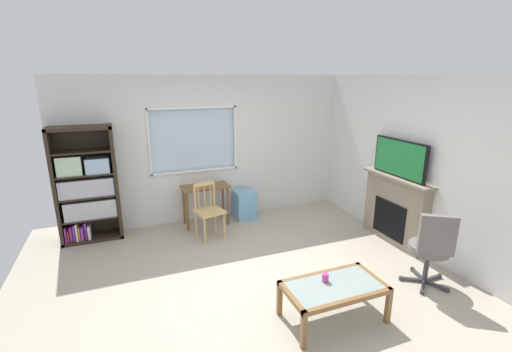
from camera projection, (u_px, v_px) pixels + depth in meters
ground at (256, 280)px, 4.50m from camera, size 6.01×5.61×0.02m
wall_back_with_window at (210, 150)px, 6.23m from camera, size 5.01×0.15×2.56m
wall_right at (420, 165)px, 5.05m from camera, size 0.12×4.81×2.56m
bookshelf at (87, 189)px, 5.40m from camera, size 0.90×0.38×1.81m
desk_under_window at (205, 193)px, 6.03m from camera, size 0.81×0.41×0.71m
wooden_chair at (209, 210)px, 5.57m from camera, size 0.50×0.48×0.90m
plastic_drawer_unit at (244, 204)px, 6.42m from camera, size 0.35×0.40×0.51m
fireplace at (395, 209)px, 5.41m from camera, size 0.26×1.28×1.06m
tv at (400, 158)px, 5.18m from camera, size 0.06×1.00×0.56m
office_chair at (432, 246)px, 4.19m from camera, size 0.61×0.62×1.00m
coffee_table at (334, 290)px, 3.67m from camera, size 1.06×0.58×0.41m
sippy_cup at (325, 277)px, 3.70m from camera, size 0.07×0.07×0.09m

